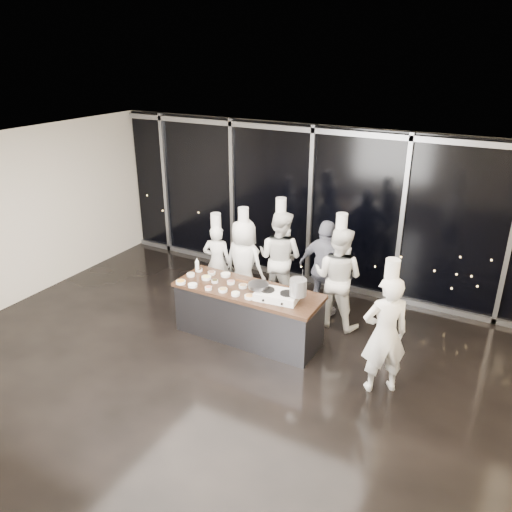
{
  "coord_description": "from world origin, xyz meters",
  "views": [
    {
      "loc": [
        3.61,
        -5.39,
        4.54
      ],
      "look_at": [
        -0.01,
        1.2,
        1.37
      ],
      "focal_mm": 35.0,
      "sensor_mm": 36.0,
      "label": 1
    }
  ],
  "objects_px": {
    "stock_pot": "(298,287)",
    "demo_counter": "(248,313)",
    "chef_left": "(244,263)",
    "chef_right": "(338,277)",
    "frying_pan": "(258,285)",
    "chef_side": "(385,334)",
    "chef_center": "(280,257)",
    "chef_far_left": "(217,261)",
    "guest": "(325,269)",
    "stove": "(277,295)"
  },
  "relations": [
    {
      "from": "frying_pan",
      "to": "chef_right",
      "type": "bearing_deg",
      "value": 46.99
    },
    {
      "from": "frying_pan",
      "to": "chef_center",
      "type": "bearing_deg",
      "value": 96.19
    },
    {
      "from": "demo_counter",
      "to": "stove",
      "type": "distance_m",
      "value": 0.77
    },
    {
      "from": "stock_pot",
      "to": "chef_right",
      "type": "bearing_deg",
      "value": 79.08
    },
    {
      "from": "chef_left",
      "to": "chef_right",
      "type": "relative_size",
      "value": 0.94
    },
    {
      "from": "chef_left",
      "to": "stock_pot",
      "type": "bearing_deg",
      "value": 152.67
    },
    {
      "from": "demo_counter",
      "to": "chef_far_left",
      "type": "distance_m",
      "value": 1.58
    },
    {
      "from": "chef_center",
      "to": "chef_right",
      "type": "distance_m",
      "value": 1.25
    },
    {
      "from": "stock_pot",
      "to": "chef_far_left",
      "type": "height_order",
      "value": "chef_far_left"
    },
    {
      "from": "chef_left",
      "to": "chef_far_left",
      "type": "bearing_deg",
      "value": 8.21
    },
    {
      "from": "stove",
      "to": "chef_side",
      "type": "distance_m",
      "value": 1.77
    },
    {
      "from": "stock_pot",
      "to": "chef_center",
      "type": "bearing_deg",
      "value": 125.26
    },
    {
      "from": "chef_right",
      "to": "chef_side",
      "type": "relative_size",
      "value": 1.02
    },
    {
      "from": "chef_side",
      "to": "chef_left",
      "type": "bearing_deg",
      "value": -58.61
    },
    {
      "from": "chef_far_left",
      "to": "chef_center",
      "type": "distance_m",
      "value": 1.21
    },
    {
      "from": "stove",
      "to": "stock_pot",
      "type": "xyz_separation_m",
      "value": [
        0.34,
        0.03,
        0.21
      ]
    },
    {
      "from": "guest",
      "to": "chef_right",
      "type": "distance_m",
      "value": 0.39
    },
    {
      "from": "stock_pot",
      "to": "demo_counter",
      "type": "bearing_deg",
      "value": 176.79
    },
    {
      "from": "chef_far_left",
      "to": "chef_center",
      "type": "bearing_deg",
      "value": -177.67
    },
    {
      "from": "demo_counter",
      "to": "chef_center",
      "type": "relative_size",
      "value": 1.19
    },
    {
      "from": "chef_center",
      "to": "frying_pan",
      "type": "bearing_deg",
      "value": 105.44
    },
    {
      "from": "frying_pan",
      "to": "chef_left",
      "type": "xyz_separation_m",
      "value": [
        -0.88,
        1.08,
        -0.21
      ]
    },
    {
      "from": "stove",
      "to": "stock_pot",
      "type": "bearing_deg",
      "value": -1.56
    },
    {
      "from": "stove",
      "to": "chef_center",
      "type": "bearing_deg",
      "value": 108.08
    },
    {
      "from": "guest",
      "to": "chef_side",
      "type": "bearing_deg",
      "value": 142.15
    },
    {
      "from": "chef_left",
      "to": "chef_side",
      "type": "bearing_deg",
      "value": 163.08
    },
    {
      "from": "stove",
      "to": "frying_pan",
      "type": "height_order",
      "value": "frying_pan"
    },
    {
      "from": "demo_counter",
      "to": "chef_side",
      "type": "bearing_deg",
      "value": -7.19
    },
    {
      "from": "stock_pot",
      "to": "frying_pan",
      "type": "bearing_deg",
      "value": -175.8
    },
    {
      "from": "chef_right",
      "to": "chef_center",
      "type": "bearing_deg",
      "value": -7.61
    },
    {
      "from": "demo_counter",
      "to": "stock_pot",
      "type": "bearing_deg",
      "value": -3.21
    },
    {
      "from": "chef_side",
      "to": "frying_pan",
      "type": "bearing_deg",
      "value": -40.72
    },
    {
      "from": "chef_far_left",
      "to": "chef_side",
      "type": "relative_size",
      "value": 0.86
    },
    {
      "from": "chef_left",
      "to": "chef_side",
      "type": "distance_m",
      "value": 3.23
    },
    {
      "from": "chef_center",
      "to": "chef_right",
      "type": "bearing_deg",
      "value": 170.88
    },
    {
      "from": "frying_pan",
      "to": "chef_side",
      "type": "distance_m",
      "value": 2.1
    },
    {
      "from": "chef_left",
      "to": "chef_right",
      "type": "height_order",
      "value": "chef_right"
    },
    {
      "from": "chef_center",
      "to": "chef_right",
      "type": "height_order",
      "value": "chef_center"
    },
    {
      "from": "chef_right",
      "to": "demo_counter",
      "type": "bearing_deg",
      "value": 48.61
    },
    {
      "from": "guest",
      "to": "demo_counter",
      "type": "bearing_deg",
      "value": 67.86
    },
    {
      "from": "chef_left",
      "to": "chef_side",
      "type": "relative_size",
      "value": 0.95
    },
    {
      "from": "chef_right",
      "to": "frying_pan",
      "type": "bearing_deg",
      "value": 57.75
    },
    {
      "from": "demo_counter",
      "to": "chef_side",
      "type": "relative_size",
      "value": 1.22
    },
    {
      "from": "chef_far_left",
      "to": "demo_counter",
      "type": "bearing_deg",
      "value": 124.2
    },
    {
      "from": "demo_counter",
      "to": "chef_center",
      "type": "height_order",
      "value": "chef_center"
    },
    {
      "from": "chef_left",
      "to": "frying_pan",
      "type": "bearing_deg",
      "value": 135.52
    },
    {
      "from": "chef_center",
      "to": "chef_side",
      "type": "relative_size",
      "value": 1.03
    },
    {
      "from": "frying_pan",
      "to": "stock_pot",
      "type": "relative_size",
      "value": 2.27
    },
    {
      "from": "demo_counter",
      "to": "stock_pot",
      "type": "distance_m",
      "value": 1.16
    },
    {
      "from": "frying_pan",
      "to": "chef_far_left",
      "type": "height_order",
      "value": "chef_far_left"
    }
  ]
}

